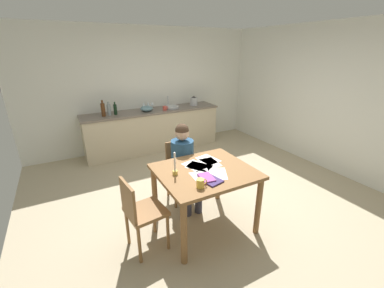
{
  "coord_description": "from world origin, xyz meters",
  "views": [
    {
      "loc": [
        -1.73,
        -2.81,
        2.14
      ],
      "look_at": [
        -0.15,
        0.14,
        0.85
      ],
      "focal_mm": 23.17,
      "sensor_mm": 36.0,
      "label": 1
    }
  ],
  "objects_px": {
    "wine_glass_near_sink": "(152,103)",
    "wine_glass_back_left": "(144,104)",
    "bottle_vinegar": "(109,110)",
    "teacup_on_counter": "(165,108)",
    "wine_glass_by_kettle": "(148,104)",
    "coffee_mug": "(201,183)",
    "bottle_wine_red": "(115,109)",
    "chair_at_table": "(180,168)",
    "book_magazine": "(210,180)",
    "dining_table": "(205,179)",
    "bottle_oil": "(103,110)",
    "stovetop_kettle": "(194,101)",
    "candlestick": "(175,169)",
    "person_seated": "(184,160)",
    "sink_unit": "(171,107)",
    "book_cookery": "(206,178)",
    "mixing_bowl": "(147,109)",
    "chair_side_empty": "(141,211)"
  },
  "relations": [
    {
      "from": "stovetop_kettle",
      "to": "teacup_on_counter",
      "type": "height_order",
      "value": "stovetop_kettle"
    },
    {
      "from": "bottle_oil",
      "to": "wine_glass_by_kettle",
      "type": "height_order",
      "value": "bottle_oil"
    },
    {
      "from": "book_magazine",
      "to": "wine_glass_back_left",
      "type": "height_order",
      "value": "wine_glass_back_left"
    },
    {
      "from": "chair_at_table",
      "to": "wine_glass_back_left",
      "type": "height_order",
      "value": "wine_glass_back_left"
    },
    {
      "from": "book_magazine",
      "to": "bottle_vinegar",
      "type": "xyz_separation_m",
      "value": [
        -0.48,
        3.02,
        0.21
      ]
    },
    {
      "from": "wine_glass_by_kettle",
      "to": "bottle_vinegar",
      "type": "bearing_deg",
      "value": -168.65
    },
    {
      "from": "wine_glass_back_left",
      "to": "chair_at_table",
      "type": "bearing_deg",
      "value": -94.9
    },
    {
      "from": "person_seated",
      "to": "stovetop_kettle",
      "type": "bearing_deg",
      "value": 58.51
    },
    {
      "from": "teacup_on_counter",
      "to": "candlestick",
      "type": "bearing_deg",
      "value": -110.0
    },
    {
      "from": "wine_glass_near_sink",
      "to": "wine_glass_back_left",
      "type": "bearing_deg",
      "value": 180.0
    },
    {
      "from": "coffee_mug",
      "to": "sink_unit",
      "type": "height_order",
      "value": "sink_unit"
    },
    {
      "from": "dining_table",
      "to": "candlestick",
      "type": "xyz_separation_m",
      "value": [
        -0.36,
        0.06,
        0.2
      ]
    },
    {
      "from": "bottle_oil",
      "to": "wine_glass_near_sink",
      "type": "relative_size",
      "value": 2.06
    },
    {
      "from": "book_magazine",
      "to": "wine_glass_back_left",
      "type": "distance_m",
      "value": 3.22
    },
    {
      "from": "candlestick",
      "to": "stovetop_kettle",
      "type": "bearing_deg",
      "value": 57.68
    },
    {
      "from": "wine_glass_back_left",
      "to": "mixing_bowl",
      "type": "bearing_deg",
      "value": -92.43
    },
    {
      "from": "book_magazine",
      "to": "book_cookery",
      "type": "distance_m",
      "value": 0.05
    },
    {
      "from": "chair_at_table",
      "to": "bottle_oil",
      "type": "bearing_deg",
      "value": 109.04
    },
    {
      "from": "candlestick",
      "to": "sink_unit",
      "type": "bearing_deg",
      "value": 67.27
    },
    {
      "from": "chair_side_empty",
      "to": "teacup_on_counter",
      "type": "height_order",
      "value": "teacup_on_counter"
    },
    {
      "from": "coffee_mug",
      "to": "bottle_wine_red",
      "type": "relative_size",
      "value": 0.47
    },
    {
      "from": "chair_at_table",
      "to": "book_magazine",
      "type": "relative_size",
      "value": 3.6
    },
    {
      "from": "chair_side_empty",
      "to": "bottle_oil",
      "type": "xyz_separation_m",
      "value": [
        0.14,
        2.77,
        0.53
      ]
    },
    {
      "from": "chair_at_table",
      "to": "stovetop_kettle",
      "type": "height_order",
      "value": "stovetop_kettle"
    },
    {
      "from": "chair_at_table",
      "to": "stovetop_kettle",
      "type": "distance_m",
      "value": 2.52
    },
    {
      "from": "bottle_wine_red",
      "to": "teacup_on_counter",
      "type": "relative_size",
      "value": 2.12
    },
    {
      "from": "bottle_vinegar",
      "to": "teacup_on_counter",
      "type": "distance_m",
      "value": 1.15
    },
    {
      "from": "person_seated",
      "to": "bottle_vinegar",
      "type": "relative_size",
      "value": 4.44
    },
    {
      "from": "wine_glass_by_kettle",
      "to": "mixing_bowl",
      "type": "bearing_deg",
      "value": -117.4
    },
    {
      "from": "person_seated",
      "to": "chair_at_table",
      "type": "bearing_deg",
      "value": 86.3
    },
    {
      "from": "person_seated",
      "to": "chair_side_empty",
      "type": "height_order",
      "value": "person_seated"
    },
    {
      "from": "stovetop_kettle",
      "to": "sink_unit",
      "type": "bearing_deg",
      "value": 179.59
    },
    {
      "from": "book_magazine",
      "to": "wine_glass_back_left",
      "type": "relative_size",
      "value": 1.58
    },
    {
      "from": "mixing_bowl",
      "to": "stovetop_kettle",
      "type": "height_order",
      "value": "stovetop_kettle"
    },
    {
      "from": "chair_at_table",
      "to": "bottle_wine_red",
      "type": "relative_size",
      "value": 3.43
    },
    {
      "from": "candlestick",
      "to": "teacup_on_counter",
      "type": "relative_size",
      "value": 2.3
    },
    {
      "from": "book_cookery",
      "to": "mixing_bowl",
      "type": "height_order",
      "value": "mixing_bowl"
    },
    {
      "from": "candlestick",
      "to": "bottle_oil",
      "type": "bearing_deg",
      "value": 96.61
    },
    {
      "from": "book_cookery",
      "to": "teacup_on_counter",
      "type": "distance_m",
      "value": 2.93
    },
    {
      "from": "stovetop_kettle",
      "to": "teacup_on_counter",
      "type": "distance_m",
      "value": 0.81
    },
    {
      "from": "book_magazine",
      "to": "sink_unit",
      "type": "xyz_separation_m",
      "value": [
        0.87,
        3.05,
        0.12
      ]
    },
    {
      "from": "sink_unit",
      "to": "wine_glass_near_sink",
      "type": "xyz_separation_m",
      "value": [
        -0.38,
        0.15,
        0.09
      ]
    },
    {
      "from": "bottle_wine_red",
      "to": "wine_glass_near_sink",
      "type": "distance_m",
      "value": 0.86
    },
    {
      "from": "book_cookery",
      "to": "wine_glass_by_kettle",
      "type": "relative_size",
      "value": 1.4
    },
    {
      "from": "dining_table",
      "to": "stovetop_kettle",
      "type": "distance_m",
      "value": 3.14
    },
    {
      "from": "bottle_oil",
      "to": "coffee_mug",
      "type": "bearing_deg",
      "value": -82.01
    },
    {
      "from": "chair_at_table",
      "to": "person_seated",
      "type": "height_order",
      "value": "person_seated"
    },
    {
      "from": "dining_table",
      "to": "bottle_oil",
      "type": "height_order",
      "value": "bottle_oil"
    },
    {
      "from": "person_seated",
      "to": "sink_unit",
      "type": "distance_m",
      "value": 2.37
    },
    {
      "from": "bottle_vinegar",
      "to": "mixing_bowl",
      "type": "height_order",
      "value": "bottle_vinegar"
    }
  ]
}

